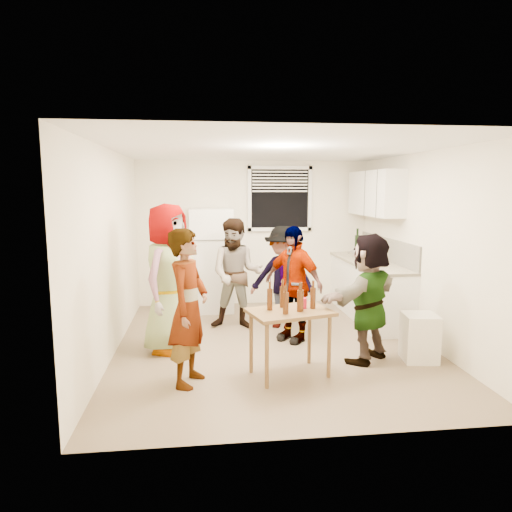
{
  "coord_description": "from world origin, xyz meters",
  "views": [
    {
      "loc": [
        -0.89,
        -5.64,
        2.02
      ],
      "look_at": [
        -0.2,
        0.21,
        1.15
      ],
      "focal_mm": 32.0,
      "sensor_mm": 36.0,
      "label": 1
    }
  ],
  "objects": [
    {
      "name": "room",
      "position": [
        0.0,
        0.0,
        0.0
      ],
      "size": [
        4.0,
        4.5,
        2.5
      ],
      "primitive_type": null,
      "color": "white",
      "rests_on": "ground"
    },
    {
      "name": "window",
      "position": [
        0.45,
        2.21,
        1.85
      ],
      "size": [
        1.12,
        0.1,
        1.06
      ],
      "primitive_type": null,
      "color": "white",
      "rests_on": "room"
    },
    {
      "name": "refrigerator",
      "position": [
        -0.75,
        1.88,
        0.85
      ],
      "size": [
        0.7,
        0.7,
        1.7
      ],
      "primitive_type": "cube",
      "color": "white",
      "rests_on": "ground"
    },
    {
      "name": "counter_lower",
      "position": [
        1.7,
        1.15,
        0.43
      ],
      "size": [
        0.6,
        2.2,
        0.86
      ],
      "primitive_type": "cube",
      "color": "white",
      "rests_on": "ground"
    },
    {
      "name": "countertop",
      "position": [
        1.7,
        1.15,
        0.88
      ],
      "size": [
        0.64,
        2.22,
        0.04
      ],
      "primitive_type": "cube",
      "color": "#BFB599",
      "rests_on": "counter_lower"
    },
    {
      "name": "backsplash",
      "position": [
        1.99,
        1.15,
        1.08
      ],
      "size": [
        0.03,
        2.2,
        0.36
      ],
      "primitive_type": "cube",
      "color": "#B0ACA0",
      "rests_on": "countertop"
    },
    {
      "name": "upper_cabinets",
      "position": [
        1.83,
        1.35,
        1.95
      ],
      "size": [
        0.34,
        1.6,
        0.7
      ],
      "primitive_type": "cube",
      "color": "white",
      "rests_on": "room"
    },
    {
      "name": "kettle",
      "position": [
        1.65,
        1.58,
        0.9
      ],
      "size": [
        0.26,
        0.22,
        0.2
      ],
      "primitive_type": null,
      "rotation": [
        0.0,
        0.0,
        0.12
      ],
      "color": "silver",
      "rests_on": "countertop"
    },
    {
      "name": "paper_towel",
      "position": [
        1.68,
        1.03,
        0.9
      ],
      "size": [
        0.13,
        0.13,
        0.28
      ],
      "primitive_type": "cylinder",
      "color": "white",
      "rests_on": "countertop"
    },
    {
      "name": "wine_bottle",
      "position": [
        1.75,
        1.89,
        0.9
      ],
      "size": [
        0.08,
        0.08,
        0.33
      ],
      "primitive_type": "cylinder",
      "color": "black",
      "rests_on": "countertop"
    },
    {
      "name": "beer_bottle_counter",
      "position": [
        1.6,
        0.69,
        0.9
      ],
      "size": [
        0.05,
        0.05,
        0.21
      ],
      "primitive_type": "cylinder",
      "color": "#47230C",
      "rests_on": "countertop"
    },
    {
      "name": "blue_cup",
      "position": [
        1.55,
        0.52,
        0.9
      ],
      "size": [
        0.1,
        0.1,
        0.13
      ],
      "primitive_type": "cylinder",
      "color": "#223EB2",
      "rests_on": "countertop"
    },
    {
      "name": "picture_frame",
      "position": [
        1.92,
        1.43,
        0.98
      ],
      "size": [
        0.02,
        0.2,
        0.17
      ],
      "primitive_type": "cube",
      "color": "#F2D352",
      "rests_on": "countertop"
    },
    {
      "name": "trash_bin",
      "position": [
        1.64,
        -0.71,
        0.25
      ],
      "size": [
        0.43,
        0.43,
        0.56
      ],
      "primitive_type": "cube",
      "rotation": [
        0.0,
        0.0,
        -0.14
      ],
      "color": "white",
      "rests_on": "ground"
    },
    {
      "name": "serving_table",
      "position": [
        0.03,
        -0.96,
        0.0
      ],
      "size": [
        0.98,
        0.78,
        0.73
      ],
      "primitive_type": null,
      "rotation": [
        0.0,
        0.0,
        0.27
      ],
      "color": "brown",
      "rests_on": "ground"
    },
    {
      "name": "beer_bottle_table",
      "position": [
        0.12,
        -1.02,
        0.73
      ],
      "size": [
        0.06,
        0.06,
        0.23
      ],
      "primitive_type": "cylinder",
      "color": "#47230C",
      "rests_on": "serving_table"
    },
    {
      "name": "red_cup",
      "position": [
        0.19,
        -0.88,
        0.73
      ],
      "size": [
        0.08,
        0.08,
        0.11
      ],
      "primitive_type": "cylinder",
      "color": "red",
      "rests_on": "serving_table"
    },
    {
      "name": "guest_grey",
      "position": [
        -1.32,
        -0.02,
        0.0
      ],
      "size": [
        2.05,
        1.62,
        0.59
      ],
      "primitive_type": "imported",
      "rotation": [
        0.0,
        0.0,
        1.12
      ],
      "color": "gray",
      "rests_on": "ground"
    },
    {
      "name": "guest_stripe",
      "position": [
        -1.05,
        -1.04,
        0.0
      ],
      "size": [
        1.73,
        1.12,
        0.39
      ],
      "primitive_type": "imported",
      "rotation": [
        0.0,
        0.0,
        1.22
      ],
      "color": "#141933",
      "rests_on": "ground"
    },
    {
      "name": "guest_back_left",
      "position": [
        -0.41,
        0.82,
        0.0
      ],
      "size": [
        1.08,
        1.73,
        0.61
      ],
      "primitive_type": "imported",
      "rotation": [
        0.0,
        0.0,
        -0.2
      ],
      "color": "brown",
      "rests_on": "ground"
    },
    {
      "name": "guest_back_right",
      "position": [
        0.26,
        0.77,
        0.0
      ],
      "size": [
        1.49,
        1.76,
        0.55
      ],
      "primitive_type": "imported",
      "rotation": [
        0.0,
        0.0,
        -0.42
      ],
      "color": "#39393D",
      "rests_on": "ground"
    },
    {
      "name": "guest_black",
      "position": [
        0.29,
        0.18,
        0.0
      ],
      "size": [
        1.75,
        1.7,
        0.38
      ],
      "primitive_type": "imported",
      "rotation": [
        0.0,
        0.0,
        -0.84
      ],
      "color": "black",
      "rests_on": "ground"
    },
    {
      "name": "guest_orange",
      "position": [
        1.03,
        -0.64,
        0.0
      ],
      "size": [
        2.06,
        2.07,
        0.45
      ],
      "primitive_type": "imported",
      "rotation": [
        0.0,
        0.0,
        3.83
      ],
      "color": "#C2823D",
      "rests_on": "ground"
    }
  ]
}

